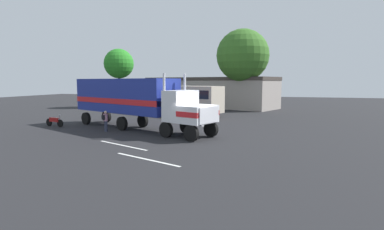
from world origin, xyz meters
name	(u,v)px	position (x,y,z in m)	size (l,w,h in m)	color
ground_plane	(194,138)	(0.00, 0.00, 0.00)	(120.00, 120.00, 0.00)	#232326
lane_stripe_near	(123,145)	(-3.63, -3.50, 0.01)	(4.40, 0.16, 0.01)	silver
lane_stripe_mid	(147,159)	(-0.78, -6.18, 0.01)	(4.40, 0.16, 0.01)	silver
semi_truck	(133,98)	(-6.00, 2.69, 2.52)	(13.97, 7.96, 4.50)	silver
person_bystander	(105,120)	(-7.49, 0.83, 0.89)	(0.42, 0.48, 1.63)	#2D3347
parked_bus	(179,97)	(-5.66, 13.75, 2.07)	(11.12, 6.65, 3.40)	#BFB29E
motorcycle	(55,121)	(-13.18, 1.87, 0.48)	(2.08, 0.54, 1.12)	black
tree_left	(119,64)	(-17.75, 21.30, 6.53)	(4.44, 4.44, 8.79)	brown
tree_center	(243,56)	(0.70, 21.74, 7.38)	(7.07, 7.07, 10.93)	brown
building_backdrop	(207,91)	(-5.38, 26.72, 2.48)	(22.68, 14.34, 4.54)	#9E938C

